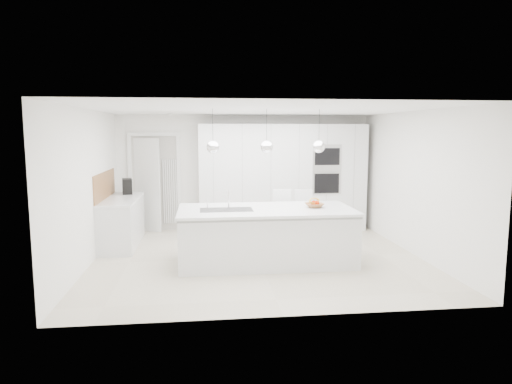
{
  "coord_description": "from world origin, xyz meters",
  "views": [
    {
      "loc": [
        -0.91,
        -7.51,
        2.14
      ],
      "look_at": [
        0.0,
        0.3,
        1.1
      ],
      "focal_mm": 32.0,
      "sensor_mm": 36.0,
      "label": 1
    }
  ],
  "objects": [
    {
      "name": "bar_stool_left",
      "position": [
        0.53,
        0.55,
        0.54
      ],
      "size": [
        0.48,
        0.58,
        1.08
      ],
      "primitive_type": null,
      "rotation": [
        0.0,
        0.0,
        -0.29
      ],
      "color": "white",
      "rests_on": "floor"
    },
    {
      "name": "espresso_machine",
      "position": [
        -2.43,
        1.8,
        1.06
      ],
      "size": [
        0.24,
        0.32,
        0.31
      ],
      "primitive_type": "cube",
      "rotation": [
        0.0,
        0.0,
        0.19
      ],
      "color": "black",
      "rests_on": "left_worktop"
    },
    {
      "name": "island_sink",
      "position": [
        -0.55,
        -0.3,
        0.82
      ],
      "size": [
        0.84,
        0.44,
        0.18
      ],
      "primitive_type": null,
      "color": "#3F3F42",
      "rests_on": "island_worktop"
    },
    {
      "name": "ceiling",
      "position": [
        0.0,
        0.0,
        2.5
      ],
      "size": [
        5.5,
        5.5,
        0.0
      ],
      "primitive_type": "plane",
      "rotation": [
        3.14,
        0.0,
        0.0
      ],
      "color": "white",
      "rests_on": "wall_back"
    },
    {
      "name": "oven_stack",
      "position": [
        1.7,
        1.89,
        1.35
      ],
      "size": [
        0.62,
        0.04,
        1.05
      ],
      "primitive_type": null,
      "color": "#A5A5A8",
      "rests_on": "tall_cabinets"
    },
    {
      "name": "wall_left",
      "position": [
        -2.75,
        0.0,
        1.25
      ],
      "size": [
        0.0,
        5.0,
        5.0
      ],
      "primitive_type": "plane",
      "rotation": [
        1.57,
        0.0,
        1.57
      ],
      "color": "white",
      "rests_on": "ground"
    },
    {
      "name": "island_worktop",
      "position": [
        0.1,
        -0.25,
        0.88
      ],
      "size": [
        2.84,
        1.4,
        0.04
      ],
      "primitive_type": "cube",
      "color": "white",
      "rests_on": "island_base"
    },
    {
      "name": "island_tap",
      "position": [
        -0.5,
        -0.1,
        1.05
      ],
      "size": [
        0.02,
        0.02,
        0.3
      ],
      "primitive_type": "cylinder",
      "color": "white",
      "rests_on": "island_worktop"
    },
    {
      "name": "apple_a",
      "position": [
        0.9,
        -0.21,
        0.97
      ],
      "size": [
        0.08,
        0.08,
        0.08
      ],
      "primitive_type": "sphere",
      "color": "#B92201",
      "rests_on": "fruit_bowl"
    },
    {
      "name": "left_base_cabinets",
      "position": [
        -2.45,
        1.2,
        0.43
      ],
      "size": [
        0.6,
        1.8,
        0.86
      ],
      "primitive_type": "cube",
      "color": "silver",
      "rests_on": "floor"
    },
    {
      "name": "apple_extra_3",
      "position": [
        0.92,
        -0.23,
        0.97
      ],
      "size": [
        0.08,
        0.08,
        0.08
      ],
      "primitive_type": "sphere",
      "color": "#B92201",
      "rests_on": "fruit_bowl"
    },
    {
      "name": "fruit_bowl",
      "position": [
        0.91,
        -0.24,
        0.94
      ],
      "size": [
        0.36,
        0.36,
        0.07
      ],
      "primitive_type": "imported",
      "rotation": [
        0.0,
        0.0,
        0.25
      ],
      "color": "#9E6A3B",
      "rests_on": "island_worktop"
    },
    {
      "name": "hallway_door",
      "position": [
        -2.2,
        2.42,
        1.0
      ],
      "size": [
        0.76,
        0.38,
        2.0
      ],
      "primitive_type": "cube",
      "rotation": [
        0.0,
        0.0,
        -0.44
      ],
      "color": "white",
      "rests_on": "floor"
    },
    {
      "name": "apple_c",
      "position": [
        0.95,
        -0.24,
        0.97
      ],
      "size": [
        0.08,
        0.08,
        0.08
      ],
      "primitive_type": "sphere",
      "color": "#B92201",
      "rests_on": "fruit_bowl"
    },
    {
      "name": "bar_stool_right",
      "position": [
        0.97,
        0.72,
        0.52
      ],
      "size": [
        0.42,
        0.53,
        1.05
      ],
      "primitive_type": null,
      "rotation": [
        0.0,
        0.0,
        -0.17
      ],
      "color": "white",
      "rests_on": "floor"
    },
    {
      "name": "island_base",
      "position": [
        0.1,
        -0.3,
        0.43
      ],
      "size": [
        2.8,
        1.2,
        0.86
      ],
      "primitive_type": "cube",
      "color": "silver",
      "rests_on": "floor"
    },
    {
      "name": "radiator",
      "position": [
        -1.63,
        2.46,
        0.85
      ],
      "size": [
        0.32,
        0.04,
        1.4
      ],
      "primitive_type": null,
      "color": "white",
      "rests_on": "floor"
    },
    {
      "name": "tall_cabinets",
      "position": [
        0.8,
        2.2,
        1.15
      ],
      "size": [
        3.6,
        0.6,
        2.3
      ],
      "primitive_type": "cube",
      "color": "silver",
      "rests_on": "floor"
    },
    {
      "name": "floor",
      "position": [
        0.0,
        0.0,
        0.0
      ],
      "size": [
        5.5,
        5.5,
        0.0
      ],
      "primitive_type": "plane",
      "color": "beige",
      "rests_on": "ground"
    },
    {
      "name": "oak_backsplash",
      "position": [
        -2.74,
        1.2,
        1.15
      ],
      "size": [
        0.02,
        1.8,
        0.5
      ],
      "primitive_type": "cube",
      "color": "#9E6A3B",
      "rests_on": "wall_left"
    },
    {
      "name": "left_worktop",
      "position": [
        -2.45,
        1.2,
        0.88
      ],
      "size": [
        0.62,
        1.82,
        0.04
      ],
      "primitive_type": "cube",
      "color": "white",
      "rests_on": "left_base_cabinets"
    },
    {
      "name": "banana_bunch",
      "position": [
        0.9,
        -0.24,
        1.01
      ],
      "size": [
        0.23,
        0.16,
        0.2
      ],
      "primitive_type": "torus",
      "rotation": [
        1.22,
        0.0,
        0.35
      ],
      "color": "gold",
      "rests_on": "fruit_bowl"
    },
    {
      "name": "wall_back",
      "position": [
        0.0,
        2.5,
        1.25
      ],
      "size": [
        5.5,
        0.0,
        5.5
      ],
      "primitive_type": "plane",
      "rotation": [
        1.57,
        0.0,
        0.0
      ],
      "color": "white",
      "rests_on": "ground"
    },
    {
      "name": "pendant_mid",
      "position": [
        0.1,
        -0.3,
        1.9
      ],
      "size": [
        0.2,
        0.2,
        0.2
      ],
      "primitive_type": "sphere",
      "color": "white",
      "rests_on": "ceiling"
    },
    {
      "name": "doorway_frame",
      "position": [
        -1.95,
        2.47,
        1.02
      ],
      "size": [
        1.11,
        0.08,
        2.13
      ],
      "primitive_type": null,
      "color": "white",
      "rests_on": "floor"
    },
    {
      "name": "apple_b",
      "position": [
        0.9,
        -0.19,
        0.97
      ],
      "size": [
        0.07,
        0.07,
        0.07
      ],
      "primitive_type": "sphere",
      "color": "#B92201",
      "rests_on": "fruit_bowl"
    },
    {
      "name": "pendant_right",
      "position": [
        0.95,
        -0.3,
        1.9
      ],
      "size": [
        0.2,
        0.2,
        0.2
      ],
      "primitive_type": "sphere",
      "color": "white",
      "rests_on": "ceiling"
    },
    {
      "name": "pendant_left",
      "position": [
        -0.75,
        -0.3,
        1.9
      ],
      "size": [
        0.2,
        0.2,
        0.2
      ],
      "primitive_type": "sphere",
      "color": "white",
      "rests_on": "ceiling"
    }
  ]
}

